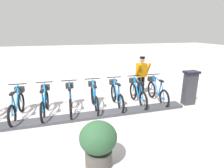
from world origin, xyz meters
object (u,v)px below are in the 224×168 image
Objects in this scene: payment_kiosk at (190,87)px; bike_docked_4 at (70,100)px; bike_docked_0 at (157,91)px; bike_docked_3 at (94,97)px; bike_docked_6 at (17,105)px; planter_bush at (98,142)px; bike_docked_2 at (116,95)px; bike_docked_1 at (137,93)px; worker_near_rack at (141,74)px; bike_docked_5 at (45,102)px.

bike_docked_4 is at bearing 82.46° from payment_kiosk.
bike_docked_3 is (0.00, 2.47, 0.00)m from bike_docked_0.
bike_docked_6 is at bearing 90.00° from bike_docked_4.
bike_docked_4 is 2.80m from planter_bush.
bike_docked_2 is 1.00× the size of bike_docked_6.
planter_bush is (-2.77, 1.24, 0.11)m from bike_docked_2.
bike_docked_1 is 1.04× the size of worker_near_rack.
bike_docked_5 is at bearing 90.00° from bike_docked_0.
bike_docked_0 and bike_docked_4 have the same top height.
bike_docked_1 is 4.12m from bike_docked_6.
bike_docked_5 is 3.96m from worker_near_rack.
bike_docked_0 and bike_docked_2 have the same top height.
bike_docked_0 is 1.77× the size of planter_bush.
bike_docked_2 is 0.82m from bike_docked_3.
payment_kiosk is at bearing -97.54° from bike_docked_4.
worker_near_rack is at bearing -74.32° from bike_docked_4.
bike_docked_1 is at bearing -90.00° from bike_docked_3.
planter_bush is (-2.77, 2.89, 0.11)m from bike_docked_0.
bike_docked_3 is 1.00× the size of bike_docked_5.
bike_docked_2 is 3.29m from bike_docked_6.
bike_docked_4 is 1.00× the size of bike_docked_5.
bike_docked_3 is at bearing -8.59° from planter_bush.
bike_docked_4 and bike_docked_6 have the same top height.
bike_docked_6 is 1.04× the size of worker_near_rack.
bike_docked_4 is at bearing 90.00° from bike_docked_1.
bike_docked_0 and bike_docked_1 have the same top height.
bike_docked_0 and bike_docked_5 have the same top height.
bike_docked_1 is 1.00× the size of bike_docked_6.
bike_docked_0 reaches higher than planter_bush.
bike_docked_4 is 1.00× the size of bike_docked_6.
bike_docked_2 is 1.00× the size of bike_docked_5.
bike_docked_2 is 3.04m from planter_bush.
bike_docked_3 is 1.04× the size of worker_near_rack.
bike_docked_6 is (0.00, 2.47, 0.00)m from bike_docked_3.
bike_docked_6 is at bearing 100.29° from worker_near_rack.
payment_kiosk reaches higher than bike_docked_0.
bike_docked_6 is (0.00, 1.65, 0.00)m from bike_docked_4.
bike_docked_3 is 2.47m from bike_docked_6.
payment_kiosk reaches higher than planter_bush.
bike_docked_1 is 1.77× the size of planter_bush.
payment_kiosk is 4.36m from bike_docked_4.
bike_docked_5 is (0.00, 4.12, 0.00)m from bike_docked_0.
payment_kiosk reaches higher than bike_docked_1.
bike_docked_3 is 2.81m from planter_bush.
bike_docked_6 is 4.76m from worker_near_rack.
worker_near_rack reaches higher than bike_docked_0.
planter_bush is at bearing 133.82° from bike_docked_0.
bike_docked_1 and bike_docked_2 have the same top height.
worker_near_rack is 1.71× the size of planter_bush.
bike_docked_0 and bike_docked_6 have the same top height.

